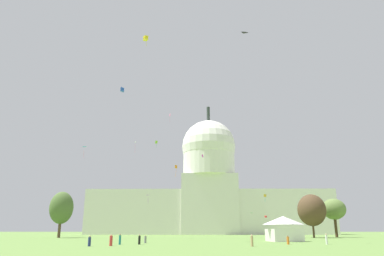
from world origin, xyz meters
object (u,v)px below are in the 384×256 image
Objects in this scene: event_tent at (284,229)px; person_black_lawn_far_right at (139,240)px; tree_east_near at (312,210)px; person_grey_front_left at (145,240)px; kite_gold_low at (265,196)px; kite_orange_mid at (176,167)px; kite_lime_high at (156,143)px; kite_red_low at (266,217)px; kite_pink_high at (170,116)px; person_navy_back_right at (89,241)px; capitol_building at (209,190)px; person_tan_mid_center at (252,241)px; kite_white_mid at (134,144)px; kite_violet_low at (148,196)px; person_white_near_tree_west at (326,239)px; kite_blue_high at (122,90)px; tree_east_mid at (334,209)px; person_orange_edge_east at (288,240)px; kite_green_low at (253,214)px; kite_black_high at (243,35)px; tree_west_mid at (61,208)px; person_teal_lawn_far_left at (120,240)px; kite_magenta_mid at (203,156)px; person_red_edge_west at (111,241)px; kite_cyan_mid at (85,149)px; kite_yellow_high at (146,38)px.

event_tent is 32.87m from person_black_lawn_far_right.
person_grey_front_left is at bearing -135.00° from tree_east_near.
kite_orange_mid is (-32.94, -3.40, 10.42)m from kite_gold_low.
kite_lime_high is 60.44m from kite_red_low.
kite_pink_high reaches higher than kite_red_low.
tree_east_near is 79.28m from person_navy_back_right.
person_tan_mid_center is (1.96, -136.03, -21.79)m from capitol_building.
kite_white_mid is 1.24× the size of kite_violet_low.
kite_blue_high is at bearing -30.99° from person_white_near_tree_west.
tree_east_near is at bearing 48.68° from person_black_lawn_far_right.
person_orange_edge_east is at bearing -117.14° from tree_east_mid.
kite_green_low is (-21.50, 37.31, 0.24)m from tree_east_mid.
kite_blue_high is 37.34m from kite_orange_mid.
kite_gold_low is (14.67, 64.19, -29.12)m from kite_black_high.
kite_green_low is at bearing 78.44° from event_tent.
capitol_building reaches higher than tree_west_mid.
person_navy_back_right is 0.97× the size of person_black_lawn_far_right.
tree_east_near is 4.30× the size of kite_lime_high.
kite_gold_low reaches higher than kite_green_low.
person_white_near_tree_west is at bearing 1.58° from kite_white_mid.
person_navy_back_right is 121.29m from kite_red_low.
person_teal_lawn_far_left is 0.41× the size of kite_pink_high.
kite_orange_mid is (-18.27, 60.79, -18.71)m from kite_black_high.
kite_gold_low is (3.00, 70.23, 13.56)m from person_white_near_tree_west.
kite_gold_low is at bearing -67.71° from kite_blue_high.
kite_magenta_mid is (-20.07, 66.84, 28.08)m from person_white_near_tree_west.
person_red_edge_west is at bearing -130.45° from tree_east_near.
kite_red_low is at bearing -131.01° from kite_cyan_mid.
kite_cyan_mid is 0.66× the size of kite_pink_high.
kite_green_low reaches higher than person_tan_mid_center.
kite_orange_mid reaches higher than kite_gold_low.
kite_yellow_high is 0.61× the size of kite_orange_mid.
person_red_edge_west is at bearing -56.17° from kite_lime_high.
person_navy_back_right is 52.22m from kite_black_high.
person_teal_lawn_far_left is at bearing 168.22° from kite_orange_mid.
person_orange_edge_east is 72.27m from kite_gold_low.
person_red_edge_west is 79.82m from kite_magenta_mid.
kite_black_high is 68.56m from kite_white_mid.
person_orange_edge_east is 0.52× the size of kite_cyan_mid.
person_white_near_tree_west is 1.05× the size of kite_green_low.
tree_east_mid is 3.14× the size of kite_white_mid.
person_black_lawn_far_right is at bearing 4.61° from kite_black_high.
person_teal_lawn_far_left is 1.48× the size of kite_red_low.
kite_white_mid reaches higher than person_tan_mid_center.
person_teal_lawn_far_left is (-19.23, -129.70, -21.77)m from capitol_building.
kite_lime_high reaches higher than person_grey_front_left.
person_red_edge_west is 0.55× the size of kite_violet_low.
person_tan_mid_center is 102.62m from kite_lime_high.
tree_west_mid reaches higher than tree_east_mid.
person_black_lawn_far_right is at bearing -133.06° from tree_east_mid.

